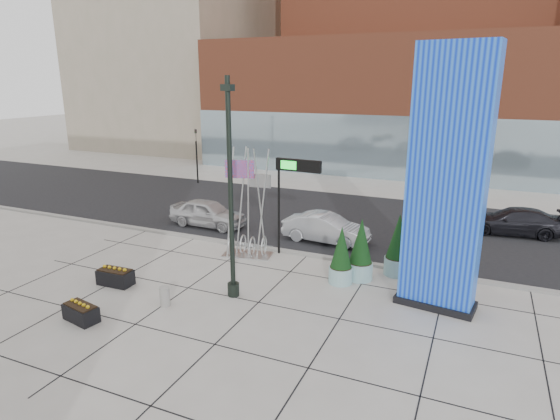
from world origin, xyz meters
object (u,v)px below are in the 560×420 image
at_px(lamp_post, 231,212).
at_px(car_silver_mid, 326,229).
at_px(overhead_street_sign, 295,173).
at_px(public_art_sculpture, 248,228).
at_px(car_white_west, 208,213).
at_px(blue_pylon, 446,187).
at_px(concrete_bollard, 165,296).

relative_size(lamp_post, car_silver_mid, 1.87).
xyz_separation_m(overhead_street_sign, car_silver_mid, (0.75, 2.29, -3.09)).
height_order(lamp_post, public_art_sculpture, lamp_post).
xyz_separation_m(public_art_sculpture, car_white_west, (-3.98, 3.01, -0.57)).
distance_m(blue_pylon, lamp_post, 7.30).
height_order(public_art_sculpture, concrete_bollard, public_art_sculpture).
bearing_deg(car_white_west, car_silver_mid, -87.74).
bearing_deg(blue_pylon, car_white_west, 167.01).
height_order(blue_pylon, overhead_street_sign, blue_pylon).
height_order(car_white_west, car_silver_mid, car_white_west).
bearing_deg(concrete_bollard, overhead_street_sign, 69.45).
distance_m(concrete_bollard, car_white_west, 9.24).
relative_size(public_art_sculpture, overhead_street_sign, 1.12).
relative_size(blue_pylon, lamp_post, 1.13).
height_order(overhead_street_sign, car_white_west, overhead_street_sign).
bearing_deg(public_art_sculpture, blue_pylon, -22.31).
bearing_deg(concrete_bollard, public_art_sculpture, 85.41).
bearing_deg(car_silver_mid, concrete_bollard, 164.10).
bearing_deg(car_silver_mid, car_white_west, 94.68).
xyz_separation_m(public_art_sculpture, overhead_street_sign, (1.92, 0.80, 2.49)).
bearing_deg(public_art_sculpture, concrete_bollard, -105.21).
height_order(blue_pylon, public_art_sculpture, blue_pylon).
bearing_deg(overhead_street_sign, car_silver_mid, 74.75).
bearing_deg(car_white_west, concrete_bollard, -155.86).
distance_m(lamp_post, concrete_bollard, 3.77).
height_order(concrete_bollard, car_white_west, car_white_west).
distance_m(concrete_bollard, car_silver_mid, 9.15).
bearing_deg(blue_pylon, concrete_bollard, -148.42).
relative_size(concrete_bollard, car_silver_mid, 0.17).
xyz_separation_m(concrete_bollard, overhead_street_sign, (2.37, 6.31, 3.43)).
height_order(concrete_bollard, car_silver_mid, car_silver_mid).
bearing_deg(lamp_post, public_art_sculpture, 109.80).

